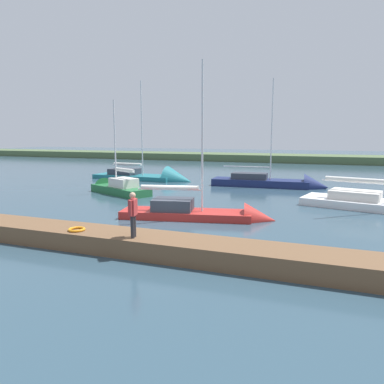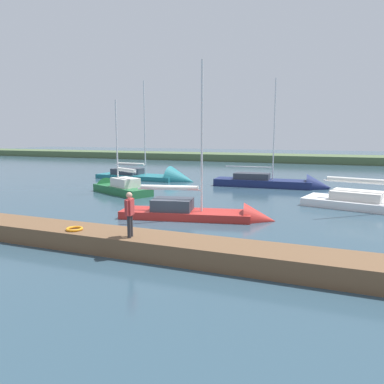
{
  "view_description": "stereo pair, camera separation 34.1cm",
  "coord_description": "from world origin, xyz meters",
  "views": [
    {
      "loc": [
        -7.43,
        15.95,
        4.38
      ],
      "look_at": [
        -0.38,
        -2.95,
        1.21
      ],
      "focal_mm": 33.57,
      "sensor_mm": 36.0,
      "label": 1
    },
    {
      "loc": [
        -7.75,
        15.83,
        4.38
      ],
      "look_at": [
        -0.38,
        -2.95,
        1.21
      ],
      "focal_mm": 33.57,
      "sensor_mm": 36.0,
      "label": 2
    }
  ],
  "objects": [
    {
      "name": "sailboat_far_right",
      "position": [
        8.6,
        -16.12,
        0.08
      ],
      "size": [
        10.74,
        3.42,
        11.15
      ],
      "rotation": [
        0.0,
        0.0,
        3.09
      ],
      "color": "#1E6B75",
      "rests_on": "ground_plane"
    },
    {
      "name": "dock_pier",
      "position": [
        0.0,
        4.4,
        0.35
      ],
      "size": [
        25.11,
        1.81,
        0.71
      ],
      "primitive_type": "cube",
      "color": "brown",
      "rests_on": "ground_plane"
    },
    {
      "name": "sailboat_outer_mooring",
      "position": [
        -1.63,
        -1.82,
        0.14
      ],
      "size": [
        8.4,
        3.44,
        9.05
      ],
      "rotation": [
        0.0,
        0.0,
        3.35
      ],
      "color": "#B22823",
      "rests_on": "ground_plane"
    },
    {
      "name": "person_on_dock",
      "position": [
        -1.0,
        4.81,
        1.67
      ],
      "size": [
        0.31,
        0.63,
        1.67
      ],
      "rotation": [
        0.0,
        0.0,
        0.22
      ],
      "color": "#28282D",
      "rests_on": "dock_pier"
    },
    {
      "name": "life_ring_buoy",
      "position": [
        1.57,
        4.76,
        0.76
      ],
      "size": [
        0.66,
        0.66,
        0.1
      ],
      "primitive_type": "torus",
      "color": "orange",
      "rests_on": "dock_pier"
    },
    {
      "name": "sailboat_behind_pier",
      "position": [
        8.07,
        -7.9,
        0.21
      ],
      "size": [
        7.0,
        4.6,
        7.89
      ],
      "rotation": [
        0.0,
        0.0,
        -0.44
      ],
      "color": "#236638",
      "rests_on": "ground_plane"
    },
    {
      "name": "ground_plane",
      "position": [
        0.0,
        0.0,
        0.0
      ],
      "size": [
        200.0,
        200.0,
        0.0
      ],
      "primitive_type": "plane",
      "color": "#2D4756"
    },
    {
      "name": "far_shoreline",
      "position": [
        0.0,
        -47.03,
        0.0
      ],
      "size": [
        180.0,
        8.0,
        2.4
      ],
      "primitive_type": "cube",
      "color": "#4C603D",
      "rests_on": "ground_plane"
    },
    {
      "name": "sailboat_inner_slip",
      "position": [
        -3.52,
        -15.37,
        0.21
      ],
      "size": [
        9.88,
        2.69,
        10.1
      ],
      "rotation": [
        0.0,
        0.0,
        3.19
      ],
      "color": "navy",
      "rests_on": "ground_plane"
    }
  ]
}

